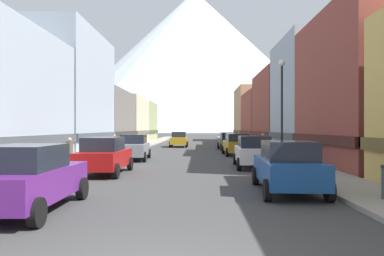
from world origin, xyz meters
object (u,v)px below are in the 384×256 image
at_px(car_left_1, 104,156).
at_px(pedestrian_2, 263,143).
at_px(car_right_3, 229,141).
at_px(streetlamp_right, 282,96).
at_px(pedestrian_1, 70,153).
at_px(car_right_1, 254,152).
at_px(car_right_0, 288,166).
at_px(potted_plant_0, 31,165).
at_px(car_right_2, 237,144).
at_px(car_left_2, 134,147).
at_px(pedestrian_0, 114,145).
at_px(car_driving_0, 179,139).
at_px(car_left_0, 28,178).

xyz_separation_m(car_left_1, pedestrian_2, (10.05, 14.31, 0.00)).
relative_size(car_right_3, streetlamp_right, 0.76).
bearing_deg(pedestrian_1, car_right_1, 5.19).
bearing_deg(car_right_0, car_right_3, 90.00).
bearing_deg(potted_plant_0, pedestrian_1, 75.91).
bearing_deg(car_right_2, potted_plant_0, -129.12).
distance_m(car_right_0, car_right_3, 25.19).
bearing_deg(car_left_2, pedestrian_2, 32.29).
bearing_deg(car_right_3, pedestrian_2, -67.83).
bearing_deg(pedestrian_0, pedestrian_2, 6.93).
distance_m(pedestrian_0, pedestrian_1, 10.59).
xyz_separation_m(car_driving_0, pedestrian_2, (7.85, -11.41, 0.00)).
height_order(car_right_1, streetlamp_right, streetlamp_right).
bearing_deg(pedestrian_0, car_driving_0, 70.22).
xyz_separation_m(car_left_1, car_right_2, (7.60, 12.50, 0.00)).
height_order(pedestrian_2, streetlamp_right, streetlamp_right).
distance_m(car_left_2, car_right_1, 9.01).
distance_m(car_left_0, car_right_2, 21.78).
bearing_deg(car_right_3, car_right_2, -89.97).
height_order(car_left_2, pedestrian_2, pedestrian_2).
relative_size(car_left_2, car_right_2, 1.00).
xyz_separation_m(car_left_1, streetlamp_right, (9.15, 2.99, 3.09)).
xyz_separation_m(car_left_0, car_right_3, (7.60, 28.25, 0.00)).
distance_m(car_left_0, pedestrian_2, 24.39).
height_order(car_left_1, potted_plant_0, car_left_1).
distance_m(car_left_1, car_left_2, 7.96).
bearing_deg(pedestrian_2, car_driving_0, 124.53).
xyz_separation_m(car_left_2, car_right_1, (7.60, -4.85, 0.00)).
distance_m(car_left_2, pedestrian_1, 6.26).
bearing_deg(car_right_2, car_right_1, -90.03).
relative_size(potted_plant_0, pedestrian_2, 0.46).
relative_size(car_left_1, pedestrian_1, 2.82).
distance_m(car_left_1, car_right_3, 21.71).
distance_m(car_right_0, potted_plant_0, 11.55).
bearing_deg(car_left_1, car_right_3, 69.51).
relative_size(pedestrian_1, pedestrian_2, 0.96).
xyz_separation_m(car_left_1, potted_plant_0, (-3.20, -0.79, -0.39)).
bearing_deg(car_right_2, pedestrian_1, -134.32).
xyz_separation_m(car_left_0, pedestrian_1, (-2.45, 10.12, -0.04)).
bearing_deg(car_right_0, pedestrian_2, 82.71).
bearing_deg(pedestrian_0, car_right_1, -43.93).
bearing_deg(streetlamp_right, car_right_1, 175.48).
distance_m(car_right_2, car_driving_0, 14.29).
bearing_deg(streetlamp_right, pedestrian_0, 139.80).
xyz_separation_m(car_left_2, pedestrian_0, (-2.45, 4.83, -0.05)).
bearing_deg(car_left_2, pedestrian_1, -113.02).
bearing_deg(car_right_1, car_left_1, -157.71).
bearing_deg(car_right_3, car_right_0, -90.00).
bearing_deg(car_left_1, car_right_2, 58.69).
bearing_deg(pedestrian_2, car_right_0, -97.29).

